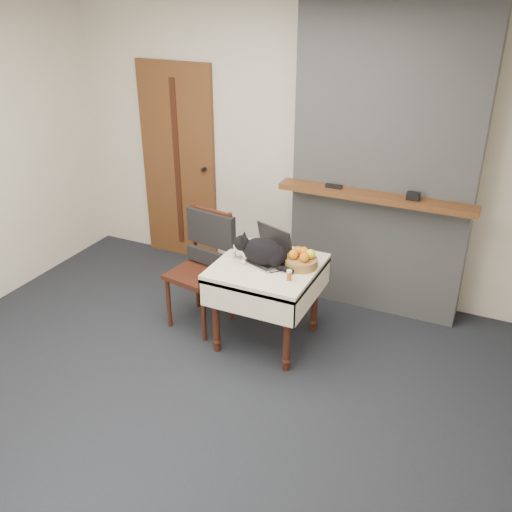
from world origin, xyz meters
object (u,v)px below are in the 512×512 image
Objects in this scene: cat at (264,252)px; fruit_basket at (301,260)px; side_table at (267,277)px; chair at (206,252)px; laptop at (267,252)px; cream_jar at (233,254)px; pill_bottle at (289,275)px; door at (179,164)px.

fruit_basket is at bearing 9.72° from cat.
chair is (-0.60, 0.10, 0.05)m from side_table.
fruit_basket is (0.29, -0.00, -0.01)m from laptop.
cream_jar is at bearing -178.92° from side_table.
chair is (-0.85, 0.26, -0.10)m from pill_bottle.
cream_jar is (-0.26, -0.09, -0.03)m from laptop.
cat is 2.02× the size of fruit_basket.
cat is at bearing -1.11° from cream_jar.
cat reaches higher than cream_jar.
door is 1.65m from cream_jar.
chair reaches higher than fruit_basket.
door reaches higher than pill_bottle.
pill_bottle is at bearing -90.28° from fruit_basket.
door is 1.85m from cat.
cream_jar is at bearing -140.44° from laptop.
fruit_basket reaches higher than cream_jar.
side_table is 0.34m from pill_bottle.
laptop is 0.10m from cat.
cat is 0.28m from cream_jar.
cream_jar reaches higher than side_table.
chair is at bearing 178.73° from fruit_basket.
pill_bottle is at bearing -37.59° from cat.
chair is (0.88, -1.02, -0.36)m from door.
chair is (-0.57, 0.02, -0.12)m from laptop.
cat reaches higher than pill_bottle.
laptop is at bearing 7.27° from chair.
door is at bearing 133.67° from cat.
laptop is at bearing 113.59° from side_table.
door is 24.54× the size of pill_bottle.
laptop is (1.45, -1.03, -0.24)m from door.
side_table is 9.57× the size of pill_bottle.
pill_bottle is at bearing -19.43° from laptop.
side_table is 0.33m from cream_jar.
cream_jar is 0.57m from pill_bottle.
door is 7.82× the size of fruit_basket.
door is 1.79m from laptop.
laptop is at bearing -35.54° from door.
cream_jar is (-0.27, 0.01, -0.07)m from cat.
door reaches higher than side_table.
laptop is at bearing 18.54° from cream_jar.
chair is at bearing 160.59° from cat.
side_table is 3.05× the size of fruit_basket.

